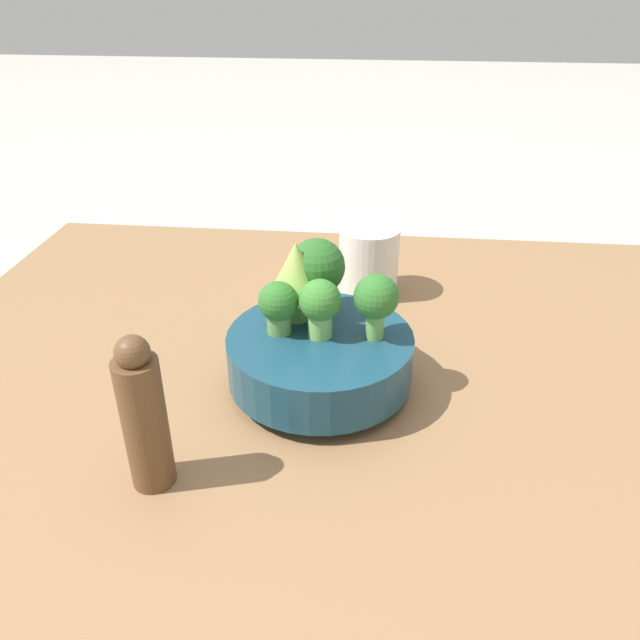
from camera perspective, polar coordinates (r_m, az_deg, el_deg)
The scene contains 10 objects.
ground_plane at distance 0.78m, azimuth 1.79°, elevation -7.54°, with size 6.00×6.00×0.00m, color #ADA89E.
table at distance 0.76m, azimuth 1.81°, elevation -6.14°, with size 1.09×0.86×0.05m.
bowl at distance 0.70m, azimuth -0.00°, elevation -3.46°, with size 0.21×0.21×0.07m.
broccoli_floret_front at distance 0.70m, azimuth -0.29°, elevation 4.67°, with size 0.06×0.06×0.09m.
broccoli_floret_center at distance 0.67m, azimuth -0.00°, elevation 1.44°, with size 0.05×0.05×0.07m.
broccoli_floret_right at distance 0.68m, azimuth -3.82°, elevation 1.39°, with size 0.04×0.04×0.06m.
romanesco_piece_near at distance 0.69m, azimuth -2.14°, elevation 4.56°, with size 0.06×0.06×0.10m.
broccoli_floret_left at distance 0.66m, azimuth 5.16°, elevation 1.89°, with size 0.05×0.05×0.07m.
cup at distance 0.91m, azimuth 4.46°, elevation 5.42°, with size 0.09×0.09×0.10m.
pepper_mill at distance 0.58m, azimuth -15.81°, elevation -8.48°, with size 0.04×0.04×0.16m.
Camera 1 is at (-0.04, 0.61, 0.48)m, focal length 35.00 mm.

